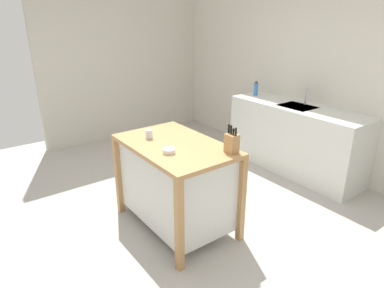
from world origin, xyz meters
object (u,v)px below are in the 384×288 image
(knife_block, at_px, (232,143))
(bowl_ceramic_wide, at_px, (169,151))
(drinking_cup, at_px, (149,134))
(sink_faucet, at_px, (306,96))
(kitchen_island, at_px, (176,181))
(bottle_spray_cleaner, at_px, (256,89))
(trash_bin, at_px, (133,169))

(knife_block, height_order, bowl_ceramic_wide, knife_block)
(drinking_cup, height_order, sink_faucet, sink_faucet)
(knife_block, bearing_deg, kitchen_island, -149.75)
(kitchen_island, xyz_separation_m, bowl_ceramic_wide, (0.16, -0.17, 0.41))
(kitchen_island, bearing_deg, drinking_cup, -155.94)
(kitchen_island, bearing_deg, bottle_spray_cleaner, 113.99)
(kitchen_island, height_order, sink_faucet, sink_faucet)
(kitchen_island, relative_size, bottle_spray_cleaner, 5.81)
(bowl_ceramic_wide, height_order, bottle_spray_cleaner, bottle_spray_cleaner)
(drinking_cup, distance_m, sink_faucet, 2.30)
(kitchen_island, distance_m, bottle_spray_cleaner, 2.29)
(drinking_cup, xyz_separation_m, bottle_spray_cleaner, (-0.64, 2.16, 0.07))
(drinking_cup, height_order, trash_bin, drinking_cup)
(drinking_cup, bearing_deg, knife_block, 28.09)
(knife_block, distance_m, drinking_cup, 0.85)
(bowl_ceramic_wide, height_order, trash_bin, bowl_ceramic_wide)
(drinking_cup, distance_m, trash_bin, 0.84)
(drinking_cup, bearing_deg, bowl_ceramic_wide, -6.59)
(kitchen_island, bearing_deg, bowl_ceramic_wide, -46.90)
(bowl_ceramic_wide, relative_size, drinking_cup, 1.28)
(trash_bin, bearing_deg, bottle_spray_cleaner, 91.96)
(trash_bin, xyz_separation_m, sink_faucet, (0.69, 2.22, 0.70))
(knife_block, distance_m, sink_faucet, 2.00)
(bottle_spray_cleaner, bearing_deg, kitchen_island, -66.01)
(sink_faucet, bearing_deg, bowl_ceramic_wide, -82.62)
(knife_block, xyz_separation_m, bowl_ceramic_wide, (-0.32, -0.45, -0.07))
(knife_block, height_order, bottle_spray_cleaner, knife_block)
(knife_block, height_order, sink_faucet, knife_block)
(bottle_spray_cleaner, bearing_deg, bowl_ceramic_wide, -64.22)
(kitchen_island, relative_size, trash_bin, 1.89)
(kitchen_island, xyz_separation_m, drinking_cup, (-0.27, -0.12, 0.43))
(kitchen_island, relative_size, sink_faucet, 5.42)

